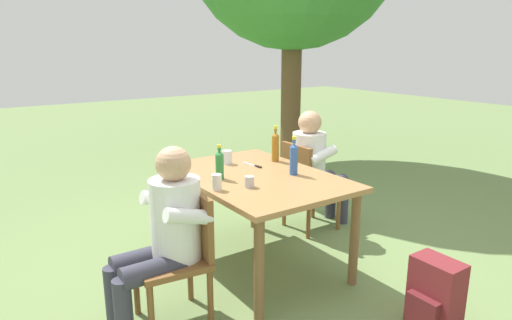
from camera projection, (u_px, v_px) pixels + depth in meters
name	position (u px, v px, depth m)	size (l,w,h in m)	color
ground_plane	(256.00, 264.00, 3.72)	(24.00, 24.00, 0.00)	#6B844C
dining_table	(256.00, 186.00, 3.55)	(1.50, 1.03, 0.78)	#A37547
chair_near_right	(182.00, 250.00, 2.88)	(0.49, 0.49, 0.87)	brown
chair_far_left	(306.00, 182.00, 4.32)	(0.45, 0.45, 0.87)	brown
person_in_white_shirt	(165.00, 230.00, 2.79)	(0.47, 0.62, 1.18)	white
person_in_plaid_shirt	(315.00, 164.00, 4.33)	(0.47, 0.62, 1.18)	white
bottle_blue	(294.00, 158.00, 3.50)	(0.06, 0.06, 0.31)	#2D56A3
bottle_green	(220.00, 164.00, 3.39)	(0.06, 0.06, 0.27)	#287A38
bottle_amber	(275.00, 146.00, 3.91)	(0.06, 0.06, 0.32)	#996019
cup_terracotta	(177.00, 161.00, 3.77)	(0.08, 0.08, 0.10)	#BC6B47
cup_glass	(227.00, 157.00, 3.84)	(0.08, 0.08, 0.12)	silver
cup_steel	(249.00, 182.00, 3.21)	(0.07, 0.07, 0.08)	#B2B7BC
cup_white	(217.00, 182.00, 3.14)	(0.07, 0.07, 0.11)	white
table_knife	(253.00, 165.00, 3.79)	(0.24, 0.04, 0.01)	silver
backpack_by_near_side	(434.00, 296.00, 2.84)	(0.31, 0.25, 0.47)	maroon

